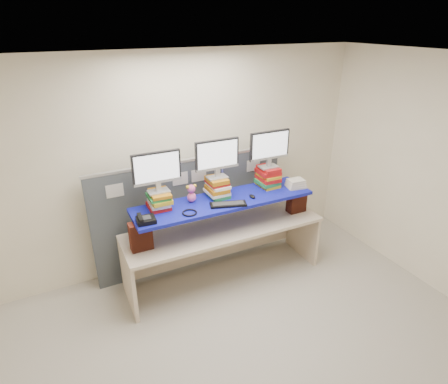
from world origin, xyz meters
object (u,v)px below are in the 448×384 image
monitor_right (270,147)px  keyboard (228,204)px  desk_phone (145,220)px  monitor_center (217,157)px  blue_board (224,201)px  monitor_left (157,170)px  desk (224,237)px

monitor_right → keyboard: monitor_right is taller
keyboard → desk_phone: 0.97m
monitor_center → desk_phone: size_ratio=2.56×
blue_board → monitor_left: bearing=171.1°
monitor_center → keyboard: (0.01, -0.28, -0.50)m
monitor_left → desk_phone: monitor_left is taller
monitor_left → desk_phone: 0.56m
monitor_left → monitor_center: size_ratio=1.00×
desk → monitor_left: 1.25m
blue_board → keyboard: 0.16m
monitor_left → desk: bearing=-8.9°
monitor_left → keyboard: 0.91m
blue_board → monitor_right: monitor_right is taller
blue_board → monitor_right: (0.68, 0.11, 0.55)m
desk → monitor_center: 1.04m
desk → monitor_left: bearing=171.1°
monitor_left → monitor_center: (0.73, -0.01, 0.04)m
keyboard → monitor_center: bearing=108.9°
monitor_center → keyboard: monitor_center is taller
desk → monitor_left: (-0.76, 0.13, 0.99)m
desk → keyboard: bearing=-97.6°
monitor_center → blue_board: bearing=-75.3°
desk_phone → blue_board: bearing=11.6°
monitor_center → desk_phone: 1.10m
keyboard → desk_phone: bearing=-164.7°
desk → desk_phone: desk_phone is taller
keyboard → blue_board: bearing=99.2°
monitor_left → keyboard: bearing=-20.5°
monitor_left → monitor_center: 0.73m
desk → keyboard: keyboard is taller
blue_board → monitor_right: bearing=9.8°
desk → desk_phone: 1.14m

